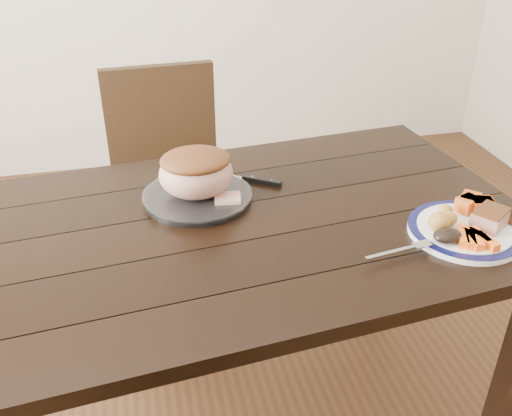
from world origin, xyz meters
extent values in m
cube|color=black|center=(0.00, 0.00, 0.73)|extent=(1.68, 1.05, 0.04)
cube|color=black|center=(0.68, 0.44, 0.35)|extent=(0.07, 0.07, 0.71)
cube|color=black|center=(-0.08, 0.65, 0.45)|extent=(0.44, 0.44, 0.04)
cube|color=black|center=(-0.10, 0.85, 0.70)|extent=(0.42, 0.06, 0.46)
cube|color=black|center=(0.09, 0.84, 0.21)|extent=(0.04, 0.04, 0.43)
cube|color=black|center=(0.10, 0.48, 0.21)|extent=(0.04, 0.04, 0.43)
cube|color=black|center=(-0.27, 0.82, 0.21)|extent=(0.04, 0.04, 0.43)
cube|color=black|center=(-0.25, 0.46, 0.21)|extent=(0.04, 0.04, 0.43)
cylinder|color=white|center=(0.58, -0.18, 0.76)|extent=(0.28, 0.28, 0.02)
torus|color=#0B0E3B|center=(0.58, -0.18, 0.77)|extent=(0.28, 0.28, 0.02)
cylinder|color=white|center=(-0.05, 0.14, 0.76)|extent=(0.29, 0.29, 0.02)
cube|color=tan|center=(0.64, -0.19, 0.79)|extent=(0.11, 0.11, 0.04)
ellipsoid|color=gold|center=(0.55, -0.16, 0.79)|extent=(0.04, 0.04, 0.04)
ellipsoid|color=gold|center=(0.56, -0.12, 0.79)|extent=(0.04, 0.04, 0.03)
ellipsoid|color=gold|center=(0.51, -0.17, 0.79)|extent=(0.06, 0.05, 0.05)
cube|color=orange|center=(0.58, -0.24, 0.78)|extent=(0.03, 0.07, 0.02)
cube|color=orange|center=(0.55, -0.25, 0.78)|extent=(0.05, 0.07, 0.02)
cube|color=orange|center=(0.54, -0.24, 0.78)|extent=(0.05, 0.07, 0.02)
cube|color=orange|center=(0.56, -0.25, 0.78)|extent=(0.03, 0.07, 0.02)
cube|color=orange|center=(0.57, -0.22, 0.78)|extent=(0.05, 0.07, 0.02)
cube|color=orange|center=(0.59, -0.26, 0.78)|extent=(0.03, 0.07, 0.02)
cube|color=orange|center=(0.63, -0.11, 0.79)|extent=(0.07, 0.06, 0.04)
cube|color=orange|center=(0.64, -0.09, 0.79)|extent=(0.07, 0.07, 0.04)
cube|color=orange|center=(0.66, -0.12, 0.79)|extent=(0.06, 0.06, 0.04)
cube|color=orange|center=(0.66, -0.12, 0.79)|extent=(0.06, 0.06, 0.04)
ellipsoid|color=black|center=(0.50, -0.23, 0.79)|extent=(0.07, 0.05, 0.03)
cube|color=silver|center=(0.36, -0.24, 0.77)|extent=(0.14, 0.03, 0.00)
cube|color=silver|center=(0.44, -0.23, 0.77)|extent=(0.05, 0.03, 0.00)
ellipsoid|color=tan|center=(-0.05, 0.14, 0.83)|extent=(0.20, 0.17, 0.13)
cube|color=tan|center=(0.03, 0.09, 0.78)|extent=(0.08, 0.06, 0.02)
cube|color=silver|center=(0.02, 0.29, 0.75)|extent=(0.18, 0.13, 0.00)
cube|color=black|center=(0.15, 0.20, 0.76)|extent=(0.11, 0.08, 0.01)
camera|label=1|loc=(-0.20, -1.24, 1.53)|focal=40.00mm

